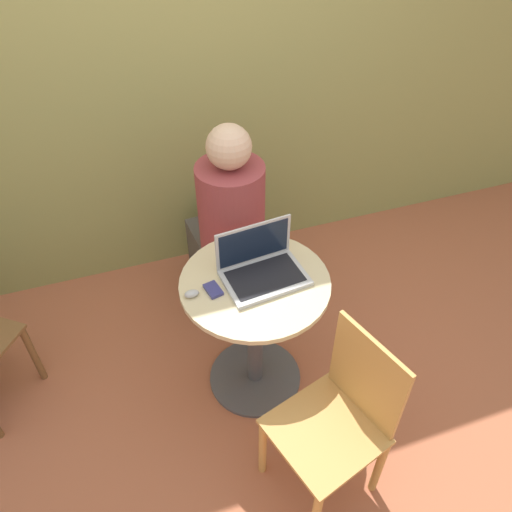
% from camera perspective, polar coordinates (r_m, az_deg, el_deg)
% --- Properties ---
extents(ground_plane, '(12.00, 12.00, 0.00)m').
position_cam_1_polar(ground_plane, '(2.79, -0.10, -13.71)').
color(ground_plane, '#B26042').
extents(back_wall, '(7.00, 0.05, 2.60)m').
position_cam_1_polar(back_wall, '(2.84, -8.02, 21.03)').
color(back_wall, '#939956').
rests_on(back_wall, ground_plane).
extents(round_table, '(0.68, 0.68, 0.74)m').
position_cam_1_polar(round_table, '(2.40, -0.12, -7.16)').
color(round_table, '#4C4C51').
rests_on(round_table, ground_plane).
extents(laptop, '(0.38, 0.28, 0.22)m').
position_cam_1_polar(laptop, '(2.21, 0.63, -1.29)').
color(laptop, '#B7B7BC').
rests_on(laptop, round_table).
extents(cell_phone, '(0.08, 0.10, 0.02)m').
position_cam_1_polar(cell_phone, '(2.17, -4.92, -3.86)').
color(cell_phone, navy).
rests_on(cell_phone, round_table).
extents(computer_mouse, '(0.06, 0.04, 0.03)m').
position_cam_1_polar(computer_mouse, '(2.16, -7.39, -4.25)').
color(computer_mouse, '#B2B2B7').
rests_on(computer_mouse, round_table).
extents(chair_empty, '(0.50, 0.50, 0.86)m').
position_cam_1_polar(chair_empty, '(2.17, 9.35, -17.98)').
color(chair_empty, tan).
rests_on(chair_empty, ground_plane).
extents(person_seated, '(0.38, 0.57, 1.20)m').
position_cam_1_polar(person_seated, '(2.84, -3.13, 2.53)').
color(person_seated, '#4C4742').
rests_on(person_seated, ground_plane).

